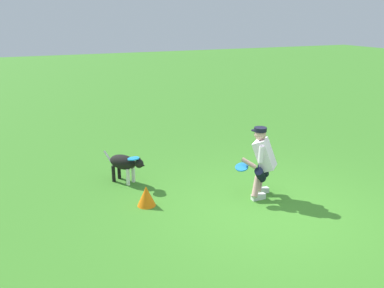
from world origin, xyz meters
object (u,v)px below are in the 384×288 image
object	(u,v)px
frisbee_held	(242,167)
training_cone	(146,196)
dog	(125,163)
person	(262,160)
frisbee_flying	(133,159)

from	to	relation	value
frisbee_held	training_cone	bearing A→B (deg)	-14.46
dog	person	bearing A→B (deg)	14.90
frisbee_flying	frisbee_held	bearing A→B (deg)	141.42
dog	training_cone	distance (m)	1.16
dog	frisbee_flying	bearing A→B (deg)	-17.11
frisbee_flying	frisbee_held	xyz separation A→B (m)	(-1.60, 1.28, 0.04)
frisbee_held	person	bearing A→B (deg)	172.08
person	frisbee_held	size ratio (longest dim) A/B	5.61
dog	frisbee_held	size ratio (longest dim) A/B	3.64
person	training_cone	world-z (taller)	person
frisbee_held	dog	bearing A→B (deg)	-42.45
person	frisbee_flying	size ratio (longest dim) A/B	5.82
person	dog	xyz separation A→B (m)	(2.09, -1.61, -0.30)
dog	frisbee_held	bearing A→B (deg)	10.14
person	frisbee_flying	bearing A→B (deg)	12.42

